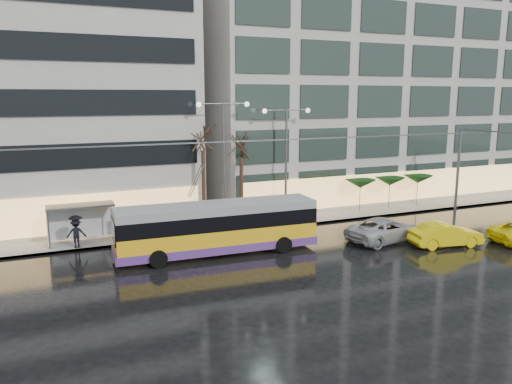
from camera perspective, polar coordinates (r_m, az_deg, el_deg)
ground at (r=26.77m, az=0.19°, el=-10.02°), size 140.00×140.00×0.00m
sidewalk at (r=39.98m, az=-5.13°, el=-2.89°), size 80.00×10.00×0.15m
kerb at (r=35.45m, az=-2.64°, el=-4.65°), size 80.00×0.10×0.15m
building_right at (r=51.06m, az=11.77°, el=14.12°), size 32.00×14.00×25.00m
trolleybus at (r=30.69m, az=-4.42°, el=-4.27°), size 12.44×5.05×5.72m
catenary at (r=33.20m, az=-3.65°, el=1.66°), size 42.24×5.12×7.00m
bus_shelter at (r=34.53m, az=-20.03°, el=-2.50°), size 4.20×1.60×2.51m
street_lamp_near at (r=35.98m, az=-3.70°, el=5.17°), size 3.96×0.36×9.03m
street_lamp_far at (r=37.96m, az=3.46°, el=5.04°), size 3.96×0.36×8.53m
tree_a at (r=35.61m, az=-6.12°, el=6.84°), size 3.20×3.20×8.40m
tree_b at (r=36.84m, az=-1.71°, el=5.95°), size 3.20×3.20×7.70m
parasol_a at (r=42.14m, az=11.84°, el=0.93°), size 2.50×2.50×2.65m
parasol_b at (r=43.91m, az=15.05°, el=1.18°), size 2.50×2.50×2.65m
parasol_c at (r=45.81m, az=18.01°, el=1.41°), size 2.50×2.50×2.65m
taxi_b at (r=34.57m, az=20.87°, el=-4.57°), size 4.89×2.42×1.54m
sedan_silver at (r=34.59m, az=14.56°, el=-4.16°), size 6.05×3.58×1.58m
pedestrian_a at (r=35.44m, az=-18.41°, el=-2.67°), size 1.16×1.17×2.19m
pedestrian_b at (r=34.17m, az=-15.26°, el=-3.81°), size 1.19×1.18×1.94m
pedestrian_c at (r=33.44m, az=-19.87°, el=-4.12°), size 1.29×0.93×2.11m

